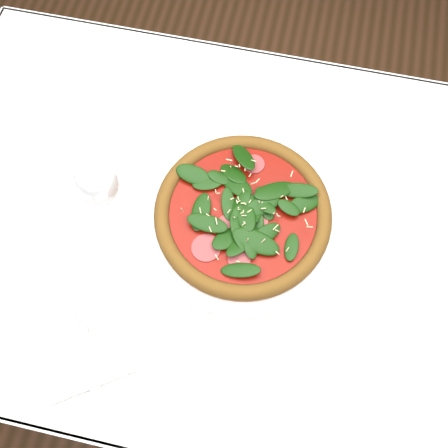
% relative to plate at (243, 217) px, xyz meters
% --- Properties ---
extents(ground, '(6.00, 6.00, 0.00)m').
position_rel_plate_xyz_m(ground, '(-0.02, -0.02, -0.76)').
color(ground, brown).
rests_on(ground, ground).
extents(dining_table, '(1.21, 0.81, 0.75)m').
position_rel_plate_xyz_m(dining_table, '(-0.02, -0.02, -0.11)').
color(dining_table, white).
rests_on(dining_table, ground).
extents(plate, '(0.37, 0.37, 0.02)m').
position_rel_plate_xyz_m(plate, '(0.00, 0.00, 0.00)').
color(plate, silver).
rests_on(plate, dining_table).
extents(pizza, '(0.39, 0.39, 0.04)m').
position_rel_plate_xyz_m(pizza, '(-0.00, 0.00, 0.02)').
color(pizza, brown).
rests_on(pizza, plate).
extents(wine_glass, '(0.07, 0.07, 0.18)m').
position_rel_plate_xyz_m(wine_glass, '(-0.23, -0.04, 0.12)').
color(wine_glass, white).
rests_on(wine_glass, dining_table).
extents(napkin, '(0.17, 0.14, 0.01)m').
position_rel_plate_xyz_m(napkin, '(-0.19, -0.31, -0.00)').
color(napkin, white).
rests_on(napkin, dining_table).
extents(fork, '(0.10, 0.15, 0.00)m').
position_rel_plate_xyz_m(fork, '(-0.20, -0.28, 0.01)').
color(fork, silver).
rests_on(fork, napkin).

